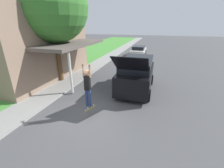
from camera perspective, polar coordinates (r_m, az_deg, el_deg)
The scene contains 9 objects.
ground_plane at distance 7.66m, azimuth -8.28°, elevation -12.09°, with size 120.00×120.00×0.00m, color #49494C.
lawn at distance 16.51m, azimuth -24.96°, elevation 5.04°, with size 10.00×80.00×0.08m.
sidewalk at distance 14.00m, azimuth -11.31°, elevation 3.99°, with size 1.80×80.00×0.10m.
house at distance 15.11m, azimuth -33.43°, elevation 18.13°, with size 10.99×9.71×7.84m.
lawn_tree_near at distance 12.01m, azimuth -21.95°, elevation 25.75°, with size 4.88×4.88×7.73m.
suv_parked at distance 10.17m, azimuth 9.24°, elevation 3.77°, with size 2.18×5.23×2.86m.
car_down_street at distance 22.41m, azimuth 10.08°, elevation 12.32°, with size 1.96×4.31×1.35m.
skateboarder at distance 6.92m, azimuth -9.34°, elevation -0.52°, with size 0.41×0.24×2.07m.
skateboard at distance 7.41m, azimuth -8.29°, elevation -9.24°, with size 0.29×0.81×0.30m.
Camera 1 is at (2.89, -5.68, 4.25)m, focal length 24.00 mm.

